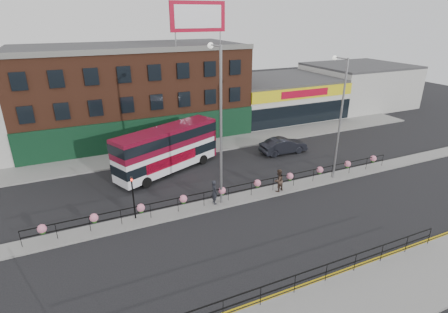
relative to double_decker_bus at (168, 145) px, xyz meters
name	(u,v)px	position (x,y,z in m)	size (l,w,h in m)	color
ground	(240,199)	(3.54, -7.44, -2.54)	(120.00, 120.00, 0.00)	black
south_pavement	(350,307)	(3.54, -19.44, -2.47)	(60.00, 4.00, 0.15)	gray
north_pavement	(189,149)	(3.54, 4.56, -2.47)	(60.00, 4.00, 0.15)	gray
median	(240,198)	(3.54, -7.44, -2.47)	(60.00, 1.60, 0.15)	gray
yellow_line_inner	(320,278)	(3.54, -17.14, -2.54)	(60.00, 0.10, 0.01)	gold
yellow_line_outer	(322,280)	(3.54, -17.32, -2.54)	(60.00, 0.10, 0.01)	gold
brick_building	(133,91)	(-0.46, 12.52, 2.58)	(25.00, 12.21, 10.30)	brown
supermarket	(278,97)	(19.54, 12.47, 0.11)	(15.00, 12.25, 5.30)	silver
warehouse_east	(357,85)	(34.29, 12.56, 0.61)	(14.50, 12.00, 6.30)	#B8B8B3
billboard	(198,17)	(6.04, 7.55, 10.64)	(6.00, 0.29, 4.40)	#A50621
median_railing	(240,187)	(3.54, -7.44, -1.50)	(30.04, 0.56, 1.23)	black
south_railing	(295,280)	(1.54, -17.54, -1.58)	(20.04, 0.05, 1.12)	black
double_decker_bus	(168,145)	(0.00, 0.00, 0.00)	(10.34, 6.33, 4.14)	white
car	(283,146)	(12.10, -0.49, -1.73)	(4.96, 1.84, 1.62)	black
pedestrian_a	(214,192)	(1.39, -7.41, -1.44)	(0.48, 0.71, 1.91)	black
pedestrian_b	(278,180)	(6.84, -7.71, -1.45)	(1.07, 0.93, 1.88)	#412F26
lamp_column_west	(219,114)	(1.91, -7.23, 4.42)	(0.41, 2.02, 11.49)	gray
lamp_column_east	(339,109)	(12.61, -7.30, 3.65)	(0.37, 1.79, 10.19)	gray
traffic_light_median	(132,189)	(-4.46, -7.04, -0.07)	(0.15, 0.28, 3.65)	black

